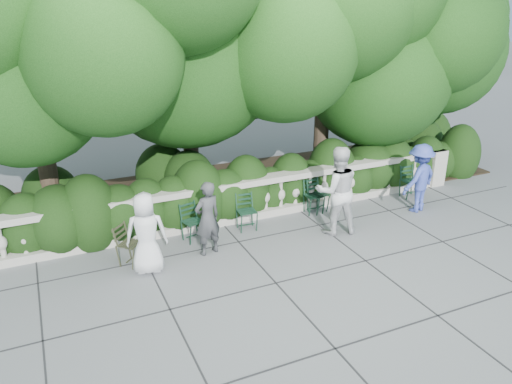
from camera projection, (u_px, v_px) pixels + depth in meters
name	position (u px, v px, depth m)	size (l,w,h in m)	color
ground	(276.00, 254.00, 10.22)	(90.00, 90.00, 0.00)	#57585F
balustrade	(242.00, 201.00, 11.56)	(12.00, 0.44, 1.00)	#9E998E
shrub_hedge	(224.00, 202.00, 12.75)	(15.00, 2.60, 1.70)	black
tree_canopy	(244.00, 39.00, 11.71)	(15.04, 6.52, 6.78)	#3F3023
chair_a	(198.00, 243.00, 10.67)	(0.44, 0.48, 0.84)	black
chair_c	(316.00, 215.00, 12.00)	(0.44, 0.48, 0.84)	black
chair_d	(249.00, 232.00, 11.14)	(0.44, 0.48, 0.84)	black
chair_e	(322.00, 213.00, 12.08)	(0.44, 0.48, 0.84)	black
chair_f	(412.00, 199.00, 12.94)	(0.44, 0.48, 0.84)	black
chair_weathered	(138.00, 265.00, 9.79)	(0.44, 0.48, 0.84)	black
person_businessman	(146.00, 233.00, 9.30)	(0.78, 0.51, 1.60)	silver
person_woman_grey	(207.00, 218.00, 9.96)	(0.57, 0.37, 1.56)	#3A3B3E
person_casual_man	(337.00, 191.00, 10.79)	(0.96, 0.75, 1.98)	silver
person_older_blue	(419.00, 178.00, 11.95)	(1.09, 0.62, 1.68)	#3748A7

